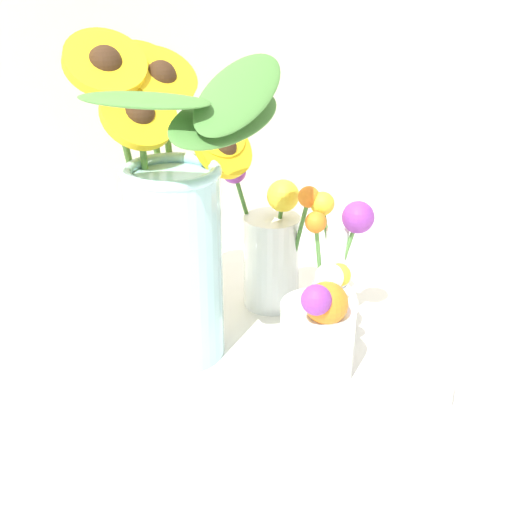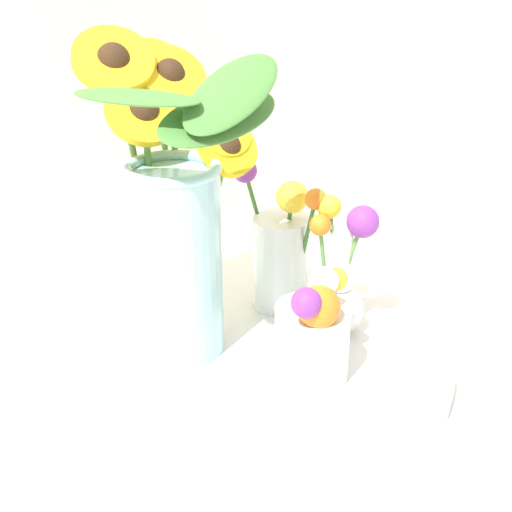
% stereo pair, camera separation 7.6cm
% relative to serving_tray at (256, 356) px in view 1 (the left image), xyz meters
% --- Properties ---
extents(ground_plane, '(6.00, 6.00, 0.00)m').
position_rel_serving_tray_xyz_m(ground_plane, '(-0.02, -0.04, -0.01)').
color(ground_plane, white).
extents(serving_tray, '(0.44, 0.44, 0.02)m').
position_rel_serving_tray_xyz_m(serving_tray, '(0.00, 0.00, 0.00)').
color(serving_tray, white).
rests_on(serving_tray, ground_plane).
extents(mason_jar_sunflowers, '(0.22, 0.25, 0.34)m').
position_rel_serving_tray_xyz_m(mason_jar_sunflowers, '(-0.07, 0.05, 0.17)').
color(mason_jar_sunflowers, '#9ED1D6').
rests_on(mason_jar_sunflowers, serving_tray).
extents(vase_small_center, '(0.08, 0.08, 0.13)m').
position_rel_serving_tray_xyz_m(vase_small_center, '(0.02, -0.08, 0.07)').
color(vase_small_center, white).
rests_on(vase_small_center, serving_tray).
extents(vase_bulb_right, '(0.07, 0.08, 0.16)m').
position_rel_serving_tray_xyz_m(vase_bulb_right, '(0.10, -0.01, 0.08)').
color(vase_bulb_right, white).
rests_on(vase_bulb_right, serving_tray).
extents(vase_small_back, '(0.08, 0.11, 0.18)m').
position_rel_serving_tray_xyz_m(vase_small_back, '(0.07, 0.07, 0.09)').
color(vase_small_back, white).
rests_on(vase_small_back, serving_tray).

